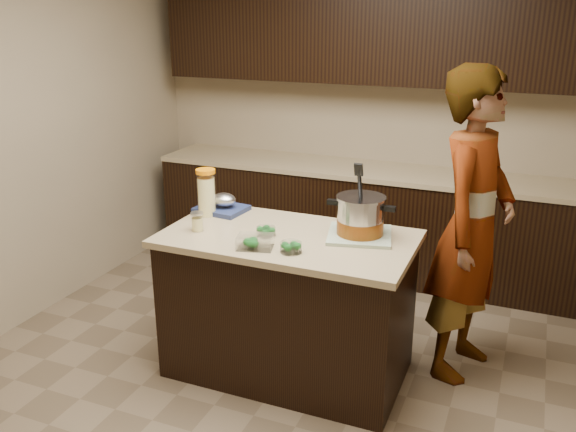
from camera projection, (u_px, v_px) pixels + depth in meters
name	position (u px, v px, depth m)	size (l,w,h in m)	color
ground_plane	(288.00, 369.00, 3.83)	(4.00, 4.00, 0.00)	brown
room_shell	(288.00, 94.00, 3.27)	(4.04, 4.04, 2.72)	tan
back_cabinets	(368.00, 162.00, 5.04)	(3.60, 0.63, 2.33)	black
island	(288.00, 305.00, 3.68)	(1.46, 0.81, 0.90)	black
dish_towel	(360.00, 235.00, 3.52)	(0.36, 0.36, 0.02)	#597A52
stock_pot	(360.00, 218.00, 3.48)	(0.40, 0.29, 0.40)	#B7B7BC
lemonade_pitcher	(206.00, 194.00, 3.84)	(0.13, 0.13, 0.30)	#F3E694
mason_jar	(197.00, 222.00, 3.60)	(0.10, 0.10, 0.12)	#F3E694
broccoli_tub_left	(266.00, 232.00, 3.53)	(0.12, 0.12, 0.05)	silver
broccoli_tub_right	(291.00, 248.00, 3.29)	(0.15, 0.15, 0.06)	silver
broccoli_tub_rect	(255.00, 242.00, 3.35)	(0.22, 0.19, 0.07)	silver
blue_tray	(223.00, 205.00, 3.94)	(0.33, 0.28, 0.12)	navy
person	(472.00, 227.00, 3.57)	(0.68, 0.45, 1.87)	gray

